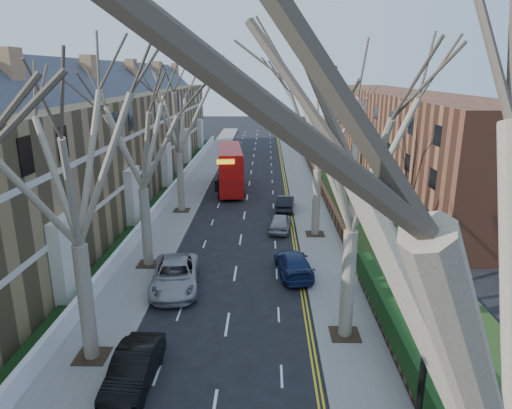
{
  "coord_description": "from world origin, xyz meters",
  "views": [
    {
      "loc": [
        1.91,
        -11.2,
        12.16
      ],
      "look_at": [
        1.17,
        20.96,
        2.78
      ],
      "focal_mm": 32.0,
      "sensor_mm": 36.0,
      "label": 1
    }
  ],
  "objects": [
    {
      "name": "tree_left_dist",
      "position": [
        -5.7,
        28.0,
        9.56
      ],
      "size": [
        10.5,
        10.5,
        14.71
      ],
      "color": "#766854",
      "rests_on": "ground"
    },
    {
      "name": "tree_left_far",
      "position": [
        -5.7,
        16.0,
        9.24
      ],
      "size": [
        10.15,
        10.15,
        14.22
      ],
      "color": "#766854",
      "rests_on": "ground"
    },
    {
      "name": "tree_right_far",
      "position": [
        5.7,
        22.0,
        9.24
      ],
      "size": [
        10.15,
        10.15,
        14.22
      ],
      "color": "#766854",
      "rests_on": "ground"
    },
    {
      "name": "car_right_mid",
      "position": [
        3.05,
        23.17,
        0.68
      ],
      "size": [
        2.09,
        4.15,
        1.35
      ],
      "primitive_type": "imported",
      "rotation": [
        0.0,
        0.0,
        3.01
      ],
      "color": "#96989E",
      "rests_on": "ground"
    },
    {
      "name": "pavement_right",
      "position": [
        6.0,
        39.0,
        0.06
      ],
      "size": [
        3.0,
        102.0,
        0.12
      ],
      "primitive_type": "cube",
      "color": "slate",
      "rests_on": "ground"
    },
    {
      "name": "double_decker_bus",
      "position": [
        -1.92,
        36.15,
        2.17
      ],
      "size": [
        3.47,
        10.71,
        4.41
      ],
      "rotation": [
        0.0,
        0.0,
        3.25
      ],
      "color": "#AA0E0C",
      "rests_on": "ground"
    },
    {
      "name": "pavement_left",
      "position": [
        -6.0,
        39.0,
        0.06
      ],
      "size": [
        3.0,
        102.0,
        0.12
      ],
      "primitive_type": "cube",
      "color": "slate",
      "rests_on": "ground"
    },
    {
      "name": "front_wall_left",
      "position": [
        -7.65,
        31.0,
        0.62
      ],
      "size": [
        0.3,
        78.0,
        1.0
      ],
      "color": "white",
      "rests_on": "ground"
    },
    {
      "name": "terrace_left",
      "position": [
        -13.65,
        31.0,
        5.53
      ],
      "size": [
        9.7,
        78.0,
        13.6
      ],
      "color": "olive",
      "rests_on": "ground"
    },
    {
      "name": "car_left_far",
      "position": [
        -3.35,
        12.9,
        0.79
      ],
      "size": [
        3.31,
        5.99,
        1.59
      ],
      "primitive_type": "imported",
      "rotation": [
        0.0,
        0.0,
        0.12
      ],
      "color": "#95969A",
      "rests_on": "ground"
    },
    {
      "name": "tree_left_mid",
      "position": [
        -5.7,
        6.0,
        9.56
      ],
      "size": [
        10.5,
        10.5,
        14.71
      ],
      "color": "#766854",
      "rests_on": "ground"
    },
    {
      "name": "wall_hedge_right",
      "position": [
        7.7,
        2.0,
        1.12
      ],
      "size": [
        0.7,
        24.0,
        1.8
      ],
      "color": "#4F2E21",
      "rests_on": "ground"
    },
    {
      "name": "grass_verge_right",
      "position": [
        10.5,
        39.0,
        0.15
      ],
      "size": [
        6.0,
        102.0,
        0.06
      ],
      "color": "#223914",
      "rests_on": "ground"
    },
    {
      "name": "tree_right_mid",
      "position": [
        5.7,
        8.0,
        9.56
      ],
      "size": [
        10.5,
        10.5,
        14.71
      ],
      "color": "#766854",
      "rests_on": "ground"
    },
    {
      "name": "flats_right",
      "position": [
        17.46,
        43.0,
        4.98
      ],
      "size": [
        13.97,
        54.0,
        10.0
      ],
      "color": "brown",
      "rests_on": "ground"
    },
    {
      "name": "car_right_near",
      "position": [
        3.64,
        14.98,
        0.7
      ],
      "size": [
        2.51,
        5.03,
        1.4
      ],
      "primitive_type": "imported",
      "rotation": [
        0.0,
        0.0,
        3.26
      ],
      "color": "navy",
      "rests_on": "ground"
    },
    {
      "name": "car_left_mid",
      "position": [
        -3.36,
        4.37,
        0.73
      ],
      "size": [
        1.69,
        4.48,
        1.46
      ],
      "primitive_type": "imported",
      "rotation": [
        0.0,
        0.0,
        -0.03
      ],
      "color": "black",
      "rests_on": "ground"
    },
    {
      "name": "car_right_far",
      "position": [
        3.67,
        28.74,
        0.69
      ],
      "size": [
        1.86,
        4.33,
        1.39
      ],
      "primitive_type": "imported",
      "rotation": [
        0.0,
        0.0,
        3.05
      ],
      "color": "black",
      "rests_on": "ground"
    }
  ]
}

